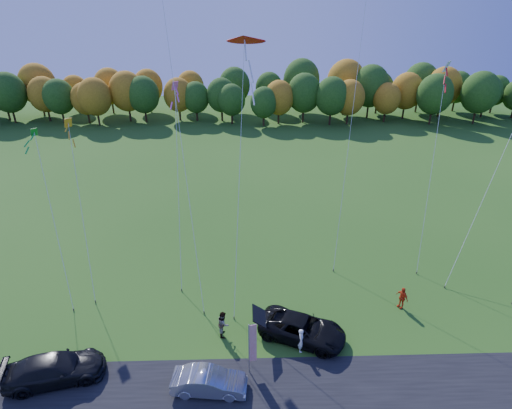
{
  "coord_description": "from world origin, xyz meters",
  "views": [
    {
      "loc": [
        -0.71,
        -18.6,
        19.19
      ],
      "look_at": [
        0.0,
        6.0,
        7.0
      ],
      "focal_mm": 28.0,
      "sensor_mm": 36.0,
      "label": 1
    }
  ],
  "objects_px": {
    "black_suv": "(302,329)",
    "person_east": "(402,298)",
    "silver_sedan": "(209,382)",
    "feather_flag": "(252,343)"
  },
  "relations": [
    {
      "from": "black_suv",
      "to": "person_east",
      "type": "xyz_separation_m",
      "value": [
        7.41,
        2.74,
        0.07
      ]
    },
    {
      "from": "black_suv",
      "to": "silver_sedan",
      "type": "xyz_separation_m",
      "value": [
        -5.65,
        -3.8,
        -0.09
      ]
    },
    {
      "from": "black_suv",
      "to": "person_east",
      "type": "distance_m",
      "value": 7.9
    },
    {
      "from": "person_east",
      "to": "feather_flag",
      "type": "relative_size",
      "value": 0.46
    },
    {
      "from": "black_suv",
      "to": "silver_sedan",
      "type": "height_order",
      "value": "black_suv"
    },
    {
      "from": "person_east",
      "to": "feather_flag",
      "type": "bearing_deg",
      "value": -92.78
    },
    {
      "from": "black_suv",
      "to": "feather_flag",
      "type": "height_order",
      "value": "feather_flag"
    },
    {
      "from": "person_east",
      "to": "feather_flag",
      "type": "distance_m",
      "value": 11.98
    },
    {
      "from": "black_suv",
      "to": "silver_sedan",
      "type": "distance_m",
      "value": 6.81
    },
    {
      "from": "black_suv",
      "to": "feather_flag",
      "type": "xyz_separation_m",
      "value": [
        -3.27,
        -2.53,
        1.43
      ]
    }
  ]
}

